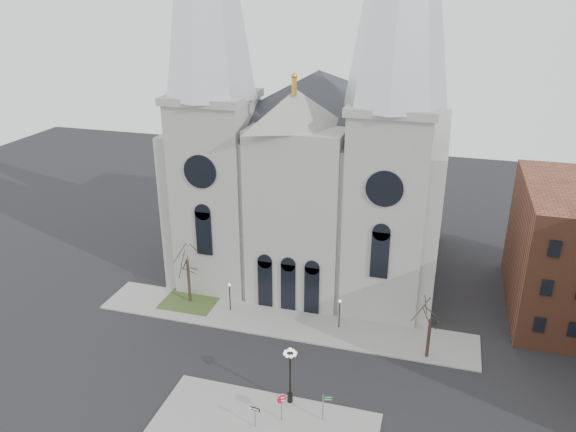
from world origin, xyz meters
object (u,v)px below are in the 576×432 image
(stop_sign, at_px, (281,402))
(one_way_sign, at_px, (255,413))
(street_name_sign, at_px, (324,406))
(globe_lamp, at_px, (290,368))

(stop_sign, relative_size, one_way_sign, 1.28)
(one_way_sign, xyz_separation_m, street_name_sign, (5.09, 2.23, 0.06))
(stop_sign, bearing_deg, globe_lamp, 65.22)
(stop_sign, height_order, one_way_sign, stop_sign)
(globe_lamp, xyz_separation_m, one_way_sign, (-1.86, -3.59, -2.02))
(stop_sign, distance_m, globe_lamp, 2.78)
(globe_lamp, relative_size, one_way_sign, 2.65)
(stop_sign, bearing_deg, street_name_sign, -7.21)
(globe_lamp, bearing_deg, stop_sign, -91.54)
(one_way_sign, bearing_deg, street_name_sign, 30.85)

